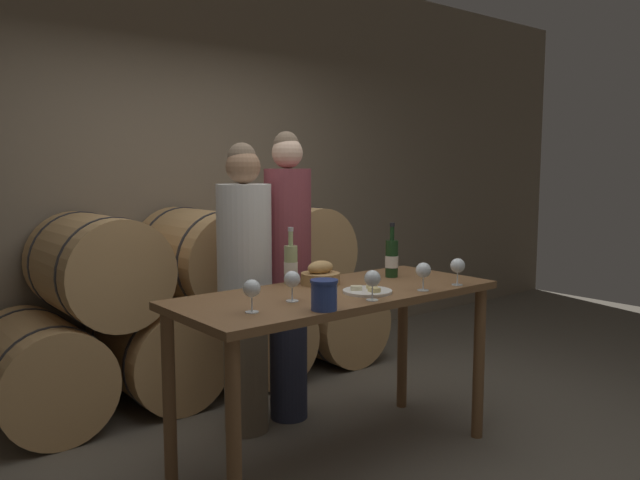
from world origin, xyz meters
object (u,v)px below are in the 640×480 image
at_px(wine_bottle_white, 291,264).
at_px(wine_glass_center, 372,279).
at_px(wine_glass_far_left, 252,289).
at_px(wine_glass_left, 292,280).
at_px(person_right, 288,271).
at_px(wine_bottle_red, 392,258).
at_px(wine_glass_right, 423,271).
at_px(cheese_plate, 367,291).
at_px(tasting_table, 337,314).
at_px(person_left, 245,286).
at_px(blue_crock, 324,294).
at_px(bread_basket, 320,275).
at_px(wine_glass_far_right, 458,266).

relative_size(wine_bottle_white, wine_glass_center, 2.11).
distance_m(wine_glass_far_left, wine_glass_left, 0.28).
height_order(person_right, wine_glass_far_left, person_right).
relative_size(wine_bottle_red, wine_glass_center, 2.15).
distance_m(person_right, wine_glass_right, 0.93).
relative_size(wine_bottle_red, cheese_plate, 1.26).
relative_size(tasting_table, wine_glass_left, 11.83).
height_order(person_left, cheese_plate, person_left).
bearing_deg(person_left, cheese_plate, -71.40).
bearing_deg(person_right, wine_glass_far_left, -134.65).
xyz_separation_m(tasting_table, person_right, (0.13, 0.62, 0.13)).
relative_size(person_left, blue_crock, 12.29).
bearing_deg(person_left, blue_crock, -99.90).
relative_size(wine_bottle_white, cheese_plate, 1.24).
bearing_deg(bread_basket, person_right, 77.83).
xyz_separation_m(bread_basket, wine_glass_far_right, (0.56, -0.49, 0.06)).
xyz_separation_m(tasting_table, bread_basket, (0.04, 0.19, 0.17)).
xyz_separation_m(wine_glass_right, wine_glass_far_right, (0.26, -0.02, 0.00)).
xyz_separation_m(tasting_table, wine_glass_left, (-0.34, -0.06, 0.23)).
bearing_deg(bread_basket, wine_glass_far_left, -153.32).
bearing_deg(blue_crock, bread_basket, 52.51).
distance_m(bread_basket, wine_glass_far_right, 0.74).
bearing_deg(wine_bottle_white, bread_basket, -43.57).
bearing_deg(bread_basket, person_left, 116.99).
distance_m(person_left, wine_glass_right, 1.05).
bearing_deg(wine_glass_right, bread_basket, 122.25).
distance_m(tasting_table, cheese_plate, 0.21).
bearing_deg(bread_basket, wine_bottle_red, -10.68).
height_order(person_left, wine_glass_right, person_left).
relative_size(wine_glass_left, wine_glass_right, 1.00).
distance_m(wine_glass_far_left, wine_glass_center, 0.60).
xyz_separation_m(wine_bottle_white, wine_glass_right, (0.42, -0.59, -0.00)).
xyz_separation_m(person_right, bread_basket, (-0.09, -0.43, 0.04)).
height_order(tasting_table, wine_glass_left, wine_glass_left).
xyz_separation_m(person_left, wine_bottle_white, (0.10, -0.31, 0.15)).
bearing_deg(wine_glass_far_right, wine_glass_right, 176.36).
bearing_deg(wine_glass_left, person_left, 76.54).
distance_m(wine_glass_center, wine_glass_far_right, 0.63).
relative_size(tasting_table, wine_glass_center, 11.83).
bearing_deg(wine_bottle_red, wine_glass_far_left, -167.80).
relative_size(wine_bottle_red, blue_crock, 2.30).
distance_m(wine_glass_right, wine_glass_far_right, 0.26).
bearing_deg(wine_glass_left, person_right, 55.31).
xyz_separation_m(tasting_table, cheese_plate, (0.08, -0.14, 0.13)).
xyz_separation_m(wine_bottle_red, wine_glass_right, (-0.16, -0.39, -0.01)).
xyz_separation_m(wine_glass_far_left, wine_glass_right, (0.95, -0.15, 0.00)).
relative_size(bread_basket, wine_glass_far_right, 1.45).
bearing_deg(bread_basket, wine_glass_far_right, -41.42).
bearing_deg(tasting_table, wine_bottle_white, 103.72).
bearing_deg(wine_glass_right, person_left, 119.83).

